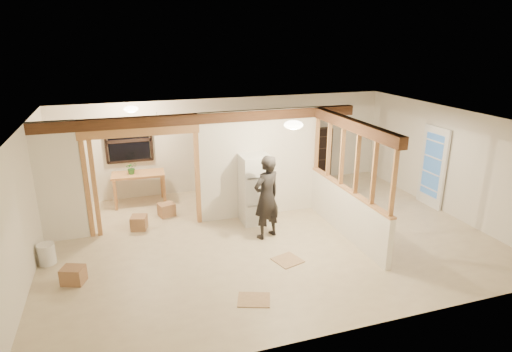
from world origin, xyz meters
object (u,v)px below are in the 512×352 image
object	(u,v)px
woman	(267,197)
work_table	(139,188)
shop_vac	(60,220)
refrigerator	(255,189)
bookshelf	(318,155)

from	to	relation	value
woman	work_table	world-z (taller)	woman
shop_vac	work_table	bearing A→B (deg)	34.15
refrigerator	woman	distance (m)	0.84
work_table	bookshelf	distance (m)	5.09
work_table	bookshelf	bearing A→B (deg)	6.77
woman	refrigerator	bearing A→B (deg)	-114.79
refrigerator	bookshelf	bearing A→B (deg)	40.18
woman	shop_vac	distance (m)	4.49
shop_vac	bookshelf	distance (m)	6.98
shop_vac	bookshelf	bearing A→B (deg)	12.14
bookshelf	refrigerator	bearing A→B (deg)	-139.82
woman	work_table	bearing A→B (deg)	-72.16
refrigerator	shop_vac	size ratio (longest dim) A/B	2.72
shop_vac	bookshelf	world-z (taller)	bookshelf
work_table	shop_vac	distance (m)	2.11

